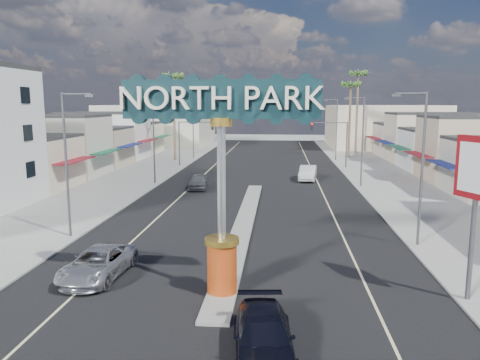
% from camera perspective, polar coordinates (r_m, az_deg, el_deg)
% --- Properties ---
extents(ground, '(160.00, 160.00, 0.00)m').
position_cam_1_polar(ground, '(48.16, 1.95, -0.67)').
color(ground, gray).
rests_on(ground, ground).
extents(road, '(20.00, 120.00, 0.01)m').
position_cam_1_polar(road, '(48.16, 1.95, -0.66)').
color(road, black).
rests_on(road, ground).
extents(median_island, '(1.30, 30.00, 0.16)m').
position_cam_1_polar(median_island, '(32.53, 0.45, -5.40)').
color(median_island, gray).
rests_on(median_island, ground).
extents(sidewalk_left, '(8.00, 120.00, 0.12)m').
position_cam_1_polar(sidewalk_left, '(50.83, -14.02, -0.34)').
color(sidewalk_left, gray).
rests_on(sidewalk_left, ground).
extents(sidewalk_right, '(8.00, 120.00, 0.12)m').
position_cam_1_polar(sidewalk_right, '(49.45, 18.37, -0.81)').
color(sidewalk_right, gray).
rests_on(sidewalk_right, ground).
extents(storefront_row_left, '(12.00, 42.00, 6.00)m').
position_cam_1_polar(storefront_row_left, '(66.14, -18.70, 4.19)').
color(storefront_row_left, beige).
rests_on(storefront_row_left, ground).
extents(storefront_row_right, '(12.00, 42.00, 6.00)m').
position_cam_1_polar(storefront_row_right, '(64.32, 24.55, 3.71)').
color(storefront_row_right, '#B7B29E').
rests_on(storefront_row_right, ground).
extents(backdrop_far_left, '(20.00, 20.00, 8.00)m').
position_cam_1_polar(backdrop_far_left, '(95.66, -9.93, 6.57)').
color(backdrop_far_left, '#B7B29E').
rests_on(backdrop_far_left, ground).
extents(backdrop_far_right, '(20.00, 20.00, 8.00)m').
position_cam_1_polar(backdrop_far_right, '(94.51, 16.98, 6.28)').
color(backdrop_far_right, beige).
rests_on(backdrop_far_right, ground).
extents(gateway_sign, '(8.20, 1.50, 9.15)m').
position_cam_1_polar(gateway_sign, '(19.66, -2.30, 2.25)').
color(gateway_sign, '#B62E0E').
rests_on(gateway_sign, median_island).
extents(traffic_signal_left, '(5.09, 0.45, 6.00)m').
position_cam_1_polar(traffic_signal_left, '(62.60, -5.81, 5.54)').
color(traffic_signal_left, '#47474C').
rests_on(traffic_signal_left, ground).
extents(traffic_signal_right, '(5.09, 0.45, 6.00)m').
position_cam_1_polar(traffic_signal_right, '(61.87, 11.23, 5.37)').
color(traffic_signal_right, '#47474C').
rests_on(traffic_signal_right, ground).
extents(streetlight_l_near, '(2.03, 0.22, 9.00)m').
position_cam_1_polar(streetlight_l_near, '(30.44, -20.18, 2.56)').
color(streetlight_l_near, '#47474C').
rests_on(streetlight_l_near, ground).
extents(streetlight_l_mid, '(2.03, 0.22, 9.00)m').
position_cam_1_polar(streetlight_l_mid, '(49.21, -10.30, 5.35)').
color(streetlight_l_mid, '#47474C').
rests_on(streetlight_l_mid, ground).
extents(streetlight_l_far, '(2.03, 0.22, 9.00)m').
position_cam_1_polar(streetlight_l_far, '(70.64, -5.61, 6.61)').
color(streetlight_l_far, '#47474C').
rests_on(streetlight_l_far, ground).
extents(streetlight_r_near, '(2.03, 0.22, 9.00)m').
position_cam_1_polar(streetlight_r_near, '(28.69, 21.05, 2.14)').
color(streetlight_r_near, '#47474C').
rests_on(streetlight_r_near, ground).
extents(streetlight_r_mid, '(2.03, 0.22, 9.00)m').
position_cam_1_polar(streetlight_r_mid, '(48.15, 14.53, 5.12)').
color(streetlight_r_mid, '#47474C').
rests_on(streetlight_r_mid, ground).
extents(streetlight_r_far, '(2.03, 0.22, 9.00)m').
position_cam_1_polar(streetlight_r_far, '(69.90, 11.57, 6.44)').
color(streetlight_r_far, '#47474C').
rests_on(streetlight_r_far, ground).
extents(palm_left_far, '(2.60, 2.60, 13.10)m').
position_cam_1_polar(palm_left_far, '(69.20, -8.14, 11.84)').
color(palm_left_far, brown).
rests_on(palm_left_far, ground).
extents(palm_right_mid, '(2.60, 2.60, 12.10)m').
position_cam_1_polar(palm_right_mid, '(74.16, 13.36, 10.81)').
color(palm_right_mid, brown).
rests_on(palm_right_mid, ground).
extents(palm_right_far, '(2.60, 2.60, 14.10)m').
position_cam_1_polar(palm_right_far, '(80.46, 14.23, 11.92)').
color(palm_right_far, brown).
rests_on(palm_right_far, ground).
extents(suv_left, '(2.73, 5.31, 1.43)m').
position_cam_1_polar(suv_left, '(23.90, -16.93, -9.71)').
color(suv_left, '#BABABF').
rests_on(suv_left, ground).
extents(suv_right, '(2.47, 5.06, 1.42)m').
position_cam_1_polar(suv_right, '(16.31, 2.89, -18.61)').
color(suv_right, black).
rests_on(suv_right, ground).
extents(car_parked_left, '(2.06, 4.40, 1.46)m').
position_cam_1_polar(car_parked_left, '(46.28, -5.02, -0.19)').
color(car_parked_left, slate).
rests_on(car_parked_left, ground).
extents(car_parked_right, '(2.29, 5.08, 1.62)m').
position_cam_1_polar(car_parked_right, '(51.84, 8.26, 0.86)').
color(car_parked_right, silver).
rests_on(car_parked_right, ground).
extents(bank_pylon_sign, '(1.13, 2.09, 6.93)m').
position_cam_1_polar(bank_pylon_sign, '(21.38, 26.94, 0.28)').
color(bank_pylon_sign, '#47474C').
rests_on(bank_pylon_sign, sidewalk_right).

